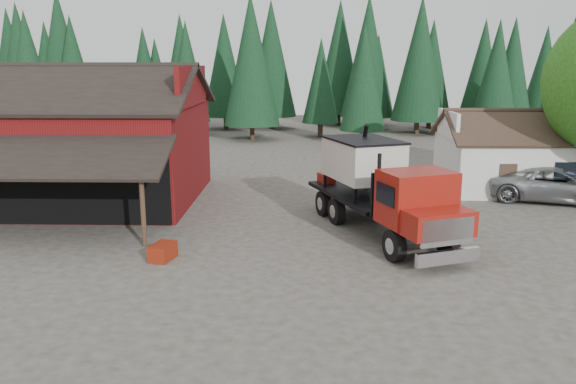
{
  "coord_description": "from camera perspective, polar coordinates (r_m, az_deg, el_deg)",
  "views": [
    {
      "loc": [
        0.6,
        -19.13,
        7.14
      ],
      "look_at": [
        0.08,
        4.03,
        1.8
      ],
      "focal_mm": 35.0,
      "sensor_mm": 36.0,
      "label": 1
    }
  ],
  "objects": [
    {
      "name": "near_pine_d",
      "position": [
        53.33,
        -3.76,
        13.23
      ],
      "size": [
        5.28,
        5.28,
        13.4
      ],
      "color": "#382619",
      "rests_on": "ground"
    },
    {
      "name": "near_pine_b",
      "position": [
        49.45,
        7.71,
        11.42
      ],
      "size": [
        3.96,
        3.96,
        10.4
      ],
      "color": "#382619",
      "rests_on": "ground"
    },
    {
      "name": "equip_box",
      "position": [
        21.44,
        -12.61,
        -5.95
      ],
      "size": [
        0.95,
        1.24,
        0.6
      ],
      "primitive_type": "cube",
      "rotation": [
        0.0,
        0.0,
        -0.25
      ],
      "color": "maroon",
      "rests_on": "ground"
    },
    {
      "name": "conifer_backdrop",
      "position": [
        61.55,
        0.72,
        6.32
      ],
      "size": [
        76.0,
        16.0,
        16.0
      ],
      "primitive_type": null,
      "color": "black",
      "rests_on": "ground"
    },
    {
      "name": "feed_truck",
      "position": [
        23.95,
        9.4,
        0.64
      ],
      "size": [
        5.92,
        10.21,
        4.48
      ],
      "rotation": [
        0.0,
        0.0,
        0.36
      ],
      "color": "black",
      "rests_on": "ground"
    },
    {
      "name": "near_pine_c",
      "position": [
        49.95,
        27.22,
        11.3
      ],
      "size": [
        4.84,
        4.84,
        12.4
      ],
      "color": "#382619",
      "rests_on": "ground"
    },
    {
      "name": "ground",
      "position": [
        20.43,
        -0.49,
        -7.48
      ],
      "size": [
        120.0,
        120.0,
        0.0
      ],
      "primitive_type": "plane",
      "color": "#443F36",
      "rests_on": "ground"
    },
    {
      "name": "farmhouse",
      "position": [
        34.87,
        22.12,
        2.99
      ],
      "size": [
        8.6,
        6.42,
        4.65
      ],
      "color": "silver",
      "rests_on": "ground"
    },
    {
      "name": "silver_car",
      "position": [
        32.66,
        25.48,
        0.73
      ],
      "size": [
        7.27,
        4.95,
        1.85
      ],
      "primitive_type": "imported",
      "rotation": [
        0.0,
        0.0,
        1.26
      ],
      "color": "#93969A",
      "rests_on": "ground"
    },
    {
      "name": "red_barn",
      "position": [
        31.58,
        -20.33,
        4.07
      ],
      "size": [
        12.8,
        13.63,
        7.18
      ],
      "color": "maroon",
      "rests_on": "ground"
    },
    {
      "name": "near_pine_a",
      "position": [
        52.28,
        -24.81,
        10.99
      ],
      "size": [
        4.4,
        4.4,
        11.4
      ],
      "color": "#382619",
      "rests_on": "ground"
    }
  ]
}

